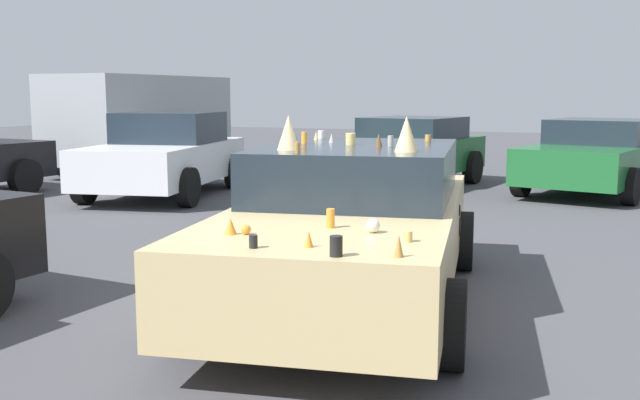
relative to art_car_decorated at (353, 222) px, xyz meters
name	(u,v)px	position (x,y,z in m)	size (l,w,h in m)	color
ground_plane	(351,302)	(-0.08, -0.02, -0.71)	(60.00, 60.00, 0.00)	#47474C
art_car_decorated	(353,222)	(0.00, 0.00, 0.00)	(4.87, 2.65, 1.66)	#D8BC7F
parked_van_near_right	(141,119)	(8.28, 8.35, 0.55)	(4.89, 2.30, 2.24)	#9EA3A8
parked_sedan_behind_right	(166,155)	(5.14, 5.52, 0.03)	(4.30, 2.65, 1.50)	white
parked_sedan_row_back_center	(597,156)	(8.58, -1.70, -0.02)	(4.54, 2.75, 1.36)	#1E602D
parked_sedan_behind_left	(407,151)	(7.97, 1.79, 0.00)	(4.44, 2.54, 1.37)	#1E602D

